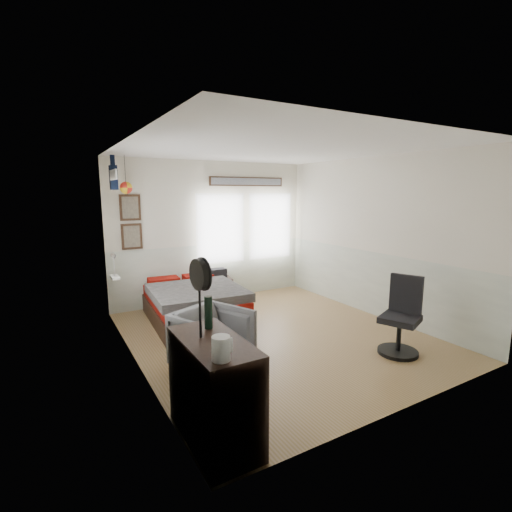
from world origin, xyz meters
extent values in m
cube|color=olive|center=(0.00, 0.00, -0.01)|extent=(4.00, 4.50, 0.01)
cube|color=beige|center=(0.00, 2.25, 1.35)|extent=(4.00, 0.02, 2.70)
cube|color=beige|center=(0.00, -2.25, 1.35)|extent=(4.00, 0.02, 2.70)
cube|color=beige|center=(-2.00, 0.00, 1.35)|extent=(0.02, 4.50, 2.70)
cube|color=beige|center=(2.00, 0.00, 1.35)|extent=(0.02, 4.50, 2.70)
cube|color=white|center=(0.00, 0.00, 2.70)|extent=(4.00, 4.50, 0.02)
cube|color=#B3BCAA|center=(0.00, 2.24, 0.55)|extent=(4.00, 0.01, 1.10)
cube|color=#B3BCAA|center=(-1.99, 0.00, 0.55)|extent=(0.01, 4.50, 1.10)
cube|color=#B3BCAA|center=(1.99, 0.00, 0.55)|extent=(0.01, 4.50, 1.10)
cube|color=silver|center=(-1.96, 0.55, 1.45)|extent=(0.03, 2.20, 1.35)
cube|color=silver|center=(0.15, 2.21, 1.40)|extent=(0.95, 0.03, 1.30)
cube|color=silver|center=(1.30, 2.21, 1.40)|extent=(0.95, 0.03, 1.30)
cube|color=#392318|center=(-1.55, 2.21, 1.35)|extent=(0.35, 0.03, 0.45)
cube|color=#392318|center=(-1.55, 2.21, 1.85)|extent=(0.35, 0.03, 0.45)
cube|color=#7F7259|center=(-1.55, 2.20, 1.35)|extent=(0.27, 0.01, 0.37)
cube|color=#7F7259|center=(-1.55, 2.20, 1.85)|extent=(0.27, 0.01, 0.37)
cube|color=#392318|center=(0.75, 2.21, 2.32)|extent=(1.65, 0.03, 0.18)
cube|color=gray|center=(0.75, 2.20, 2.32)|extent=(1.58, 0.01, 0.13)
cube|color=white|center=(-1.97, 1.15, 2.35)|extent=(0.02, 0.48, 0.14)
sphere|color=red|center=(-1.65, 1.95, 2.18)|extent=(0.20, 0.20, 0.20)
cube|color=#311D13|center=(-0.83, 1.18, 0.15)|extent=(1.46, 2.00, 0.31)
cube|color=#9D1A0C|center=(-0.83, 1.18, 0.39)|extent=(1.42, 1.95, 0.17)
cube|color=#5C5856|center=(-0.83, 0.97, 0.54)|extent=(1.49, 1.45, 0.13)
cube|color=#9D1A0C|center=(-1.15, 1.94, 0.54)|extent=(0.55, 0.36, 0.13)
cube|color=#9D1A0C|center=(-0.52, 1.94, 0.54)|extent=(0.55, 0.36, 0.13)
cube|color=#311D13|center=(-1.74, -1.72, 0.45)|extent=(0.48, 1.00, 0.90)
imported|color=#5C5D60|center=(-1.22, -0.50, 0.36)|extent=(1.03, 1.04, 0.72)
cube|color=#311D13|center=(-0.08, 1.89, 0.25)|extent=(0.58, 0.51, 0.50)
cylinder|color=black|center=(1.05, -1.36, 0.02)|extent=(0.52, 0.52, 0.05)
cylinder|color=black|center=(1.05, -1.36, 0.25)|extent=(0.06, 0.06, 0.40)
cube|color=black|center=(1.05, -1.36, 0.48)|extent=(0.60, 0.60, 0.08)
cube|color=black|center=(1.23, -1.29, 0.77)|extent=(0.21, 0.41, 0.52)
cylinder|color=silver|center=(-1.84, -2.09, 0.99)|extent=(0.14, 0.14, 0.18)
cube|color=silver|center=(-1.76, -2.09, 1.00)|extent=(0.02, 0.02, 0.11)
cylinder|color=black|center=(-1.66, -1.44, 1.05)|extent=(0.07, 0.07, 0.30)
cylinder|color=black|center=(-1.81, -1.62, 1.16)|extent=(0.02, 0.02, 0.53)
cylinder|color=black|center=(-1.81, -1.62, 1.45)|extent=(0.08, 0.27, 0.26)
cylinder|color=black|center=(-1.77, -1.62, 1.45)|extent=(0.05, 0.28, 0.28)
cube|color=black|center=(-0.08, 1.89, 0.59)|extent=(0.31, 0.20, 0.18)
camera|label=1|loc=(-2.89, -4.41, 2.11)|focal=26.00mm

